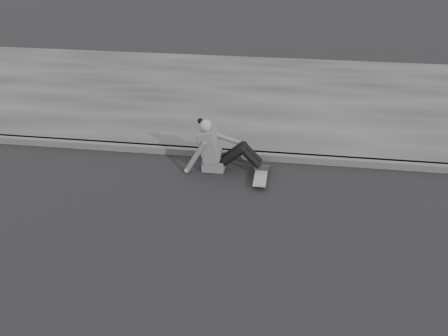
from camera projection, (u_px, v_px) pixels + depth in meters
The scene contains 5 objects.
ground at pixel (198, 245), 6.43m from camera, with size 80.00×80.00×0.00m, color black.
curb at pixel (226, 154), 8.65m from camera, with size 24.00×0.16×0.12m, color #4C4C4C.
sidewalk at pixel (245, 95), 11.29m from camera, with size 24.00×6.00×0.12m, color #3A3A3A.
skateboard at pixel (261, 175), 7.95m from camera, with size 0.20×0.78×0.09m.
seated_woman at pixel (218, 149), 8.12m from camera, with size 1.38×0.46×0.88m.
Camera 1 is at (1.10, -5.10, 3.90)m, focal length 40.00 mm.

